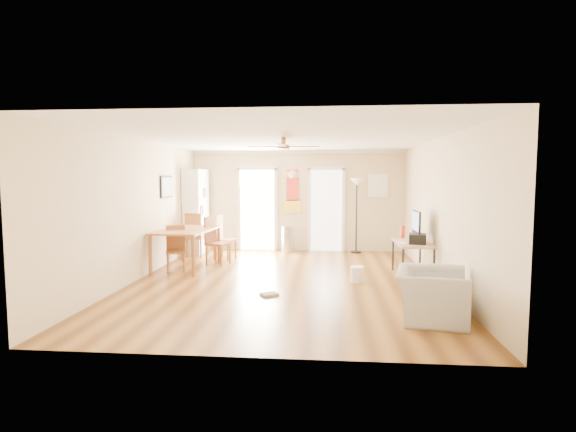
# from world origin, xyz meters

# --- Properties ---
(floor) EXTENTS (7.00, 7.00, 0.00)m
(floor) POSITION_xyz_m (0.00, 0.00, 0.00)
(floor) COLOR brown
(floor) RESTS_ON ground
(ceiling) EXTENTS (5.50, 7.00, 0.00)m
(ceiling) POSITION_xyz_m (0.00, 0.00, 2.60)
(ceiling) COLOR silver
(ceiling) RESTS_ON floor
(wall_back) EXTENTS (5.50, 0.04, 2.60)m
(wall_back) POSITION_xyz_m (0.00, 3.50, 1.30)
(wall_back) COLOR beige
(wall_back) RESTS_ON floor
(wall_front) EXTENTS (5.50, 0.04, 2.60)m
(wall_front) POSITION_xyz_m (0.00, -3.50, 1.30)
(wall_front) COLOR beige
(wall_front) RESTS_ON floor
(wall_left) EXTENTS (0.04, 7.00, 2.60)m
(wall_left) POSITION_xyz_m (-2.75, 0.00, 1.30)
(wall_left) COLOR beige
(wall_left) RESTS_ON floor
(wall_right) EXTENTS (0.04, 7.00, 2.60)m
(wall_right) POSITION_xyz_m (2.75, 0.00, 1.30)
(wall_right) COLOR beige
(wall_right) RESTS_ON floor
(crown_molding) EXTENTS (5.50, 7.00, 0.08)m
(crown_molding) POSITION_xyz_m (0.00, 0.00, 2.56)
(crown_molding) COLOR white
(crown_molding) RESTS_ON wall_back
(kitchen_doorway) EXTENTS (0.90, 0.10, 2.10)m
(kitchen_doorway) POSITION_xyz_m (-1.05, 3.48, 1.05)
(kitchen_doorway) COLOR white
(kitchen_doorway) RESTS_ON wall_back
(bathroom_doorway) EXTENTS (0.80, 0.10, 2.10)m
(bathroom_doorway) POSITION_xyz_m (0.75, 3.48, 1.05)
(bathroom_doorway) COLOR white
(bathroom_doorway) RESTS_ON wall_back
(wall_decal) EXTENTS (0.46, 0.03, 1.10)m
(wall_decal) POSITION_xyz_m (-0.13, 3.48, 1.55)
(wall_decal) COLOR red
(wall_decal) RESTS_ON wall_back
(ac_grille) EXTENTS (0.50, 0.04, 0.60)m
(ac_grille) POSITION_xyz_m (2.05, 3.47, 1.70)
(ac_grille) COLOR white
(ac_grille) RESTS_ON wall_back
(framed_poster) EXTENTS (0.04, 0.66, 0.48)m
(framed_poster) POSITION_xyz_m (-2.73, 1.40, 1.70)
(framed_poster) COLOR black
(framed_poster) RESTS_ON wall_left
(ceiling_fan) EXTENTS (1.24, 1.24, 0.20)m
(ceiling_fan) POSITION_xyz_m (0.00, -0.30, 2.43)
(ceiling_fan) COLOR #593819
(ceiling_fan) RESTS_ON ceiling
(bookshelf) EXTENTS (0.51, 0.98, 2.10)m
(bookshelf) POSITION_xyz_m (-2.52, 2.87, 1.05)
(bookshelf) COLOR white
(bookshelf) RESTS_ON floor
(dining_table) EXTENTS (1.12, 1.73, 0.83)m
(dining_table) POSITION_xyz_m (-2.15, 0.96, 0.41)
(dining_table) COLOR #A25E34
(dining_table) RESTS_ON floor
(dining_chair_right_a) EXTENTS (0.52, 0.52, 1.02)m
(dining_chair_right_a) POSITION_xyz_m (-1.60, 2.06, 0.51)
(dining_chair_right_a) COLOR #A15C34
(dining_chair_right_a) RESTS_ON floor
(dining_chair_right_b) EXTENTS (0.55, 0.55, 1.04)m
(dining_chair_right_b) POSITION_xyz_m (-1.60, 1.41, 0.52)
(dining_chair_right_b) COLOR brown
(dining_chair_right_b) RESTS_ON floor
(dining_chair_near) EXTENTS (0.48, 0.48, 0.92)m
(dining_chair_near) POSITION_xyz_m (-2.29, 0.65, 0.46)
(dining_chair_near) COLOR #996431
(dining_chair_near) RESTS_ON floor
(dining_chair_far) EXTENTS (0.51, 0.51, 1.05)m
(dining_chair_far) POSITION_xyz_m (-2.35, 2.39, 0.52)
(dining_chair_far) COLOR #985D31
(dining_chair_far) RESTS_ON floor
(trash_can) EXTENTS (0.32, 0.32, 0.66)m
(trash_can) POSITION_xyz_m (-0.23, 3.20, 0.33)
(trash_can) COLOR #B8B8BA
(trash_can) RESTS_ON floor
(torchiere_lamp) EXTENTS (0.36, 0.36, 1.89)m
(torchiere_lamp) POSITION_xyz_m (1.51, 3.24, 0.94)
(torchiere_lamp) COLOR black
(torchiere_lamp) RESTS_ON floor
(computer_desk) EXTENTS (0.62, 1.25, 0.67)m
(computer_desk) POSITION_xyz_m (2.39, 0.55, 0.33)
(computer_desk) COLOR tan
(computer_desk) RESTS_ON floor
(imac) EXTENTS (0.20, 0.65, 0.60)m
(imac) POSITION_xyz_m (2.47, 0.63, 0.97)
(imac) COLOR black
(imac) RESTS_ON computer_desk
(keyboard) EXTENTS (0.22, 0.40, 0.01)m
(keyboard) POSITION_xyz_m (2.20, 0.45, 0.67)
(keyboard) COLOR silver
(keyboard) RESTS_ON computer_desk
(printer) EXTENTS (0.37, 0.41, 0.18)m
(printer) POSITION_xyz_m (2.45, 0.39, 0.76)
(printer) COLOR black
(printer) RESTS_ON computer_desk
(orange_bottle) EXTENTS (0.10, 0.10, 0.26)m
(orange_bottle) POSITION_xyz_m (2.30, 1.13, 0.80)
(orange_bottle) COLOR red
(orange_bottle) RESTS_ON computer_desk
(wastebasket_a) EXTENTS (0.30, 0.30, 0.29)m
(wastebasket_a) POSITION_xyz_m (1.31, 0.02, 0.14)
(wastebasket_a) COLOR white
(wastebasket_a) RESTS_ON floor
(floor_cloth) EXTENTS (0.33, 0.31, 0.04)m
(floor_cloth) POSITION_xyz_m (-0.17, -1.02, 0.02)
(floor_cloth) COLOR gray
(floor_cloth) RESTS_ON floor
(armchair) EXTENTS (1.09, 1.19, 0.67)m
(armchair) POSITION_xyz_m (2.15, -2.04, 0.33)
(armchair) COLOR #A3A29E
(armchair) RESTS_ON floor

